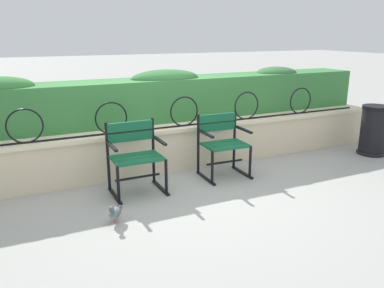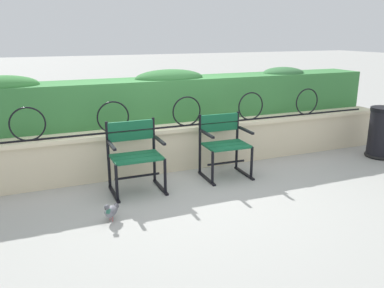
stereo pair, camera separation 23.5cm
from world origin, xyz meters
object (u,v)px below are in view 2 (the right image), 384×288
at_px(park_chair_left, 135,154).
at_px(trash_bin, 382,134).
at_px(pigeon_near_chairs, 111,211).
at_px(park_chair_right, 224,143).

relative_size(park_chair_left, trash_bin, 1.09).
relative_size(park_chair_left, pigeon_near_chairs, 3.25).
height_order(park_chair_left, park_chair_right, park_chair_left).
bearing_deg(park_chair_right, trash_bin, -4.62).
bearing_deg(park_chair_right, park_chair_left, -178.01).
distance_m(pigeon_near_chairs, trash_bin, 4.35).
bearing_deg(park_chair_left, park_chair_right, 1.99).
bearing_deg(trash_bin, park_chair_right, 175.38).
bearing_deg(park_chair_right, pigeon_near_chairs, -155.57).
relative_size(park_chair_right, pigeon_near_chairs, 3.16).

